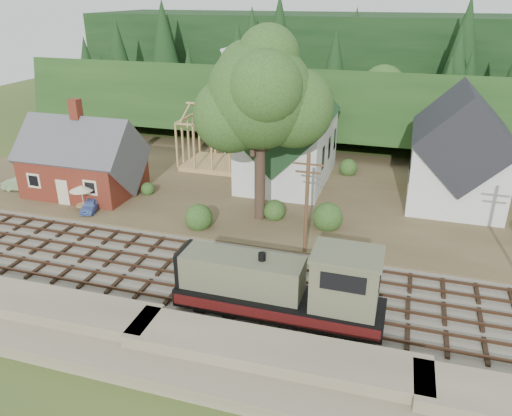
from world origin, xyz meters
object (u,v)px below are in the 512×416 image
(car_green, at_px, (21,184))
(car_red, at_px, (474,204))
(car_blue, at_px, (91,205))
(patio_set, at_px, (81,189))
(locomotive, at_px, (286,288))

(car_green, height_order, car_red, car_green)
(car_green, bearing_deg, car_red, -90.35)
(car_blue, bearing_deg, patio_set, 165.98)
(car_green, relative_size, patio_set, 1.57)
(patio_set, bearing_deg, car_blue, 0.28)
(car_green, relative_size, car_red, 0.86)
(car_red, bearing_deg, car_blue, 117.47)
(locomotive, xyz_separation_m, patio_set, (-21.20, 10.06, 0.08))
(locomotive, xyz_separation_m, car_red, (12.24, 20.39, -1.29))
(locomotive, height_order, car_red, locomotive)
(locomotive, height_order, patio_set, locomotive)
(locomotive, xyz_separation_m, car_blue, (-20.45, 10.06, -1.35))
(car_blue, distance_m, patio_set, 1.61)
(locomotive, bearing_deg, car_green, 157.54)
(car_blue, xyz_separation_m, car_red, (32.68, 10.33, 0.05))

